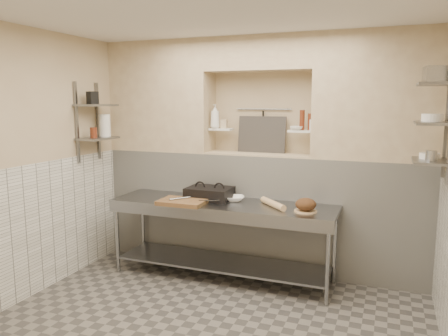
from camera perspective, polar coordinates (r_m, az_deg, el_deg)
The scene contains 46 objects.
floor at distance 4.22m, azimuth -2.84°, elevation -21.09°, with size 4.00×3.90×0.10m, color #67625B.
ceiling at distance 3.75m, azimuth -3.20°, elevation 21.07°, with size 4.00×3.90×0.10m, color silver.
wall_left at distance 4.91m, azimuth -25.42°, elevation 0.30°, with size 0.10×3.90×2.80m, color #C9B58E.
wall_back at distance 5.59m, azimuth 5.35°, elevation 2.03°, with size 4.00×0.10×2.80m, color #C9B58E.
wall_front at distance 2.11m, azimuth -26.00°, elevation -10.05°, with size 4.00×0.10×2.80m, color #C9B58E.
backwall_lower at distance 5.48m, azimuth 4.53°, elevation -5.55°, with size 4.00×0.40×1.40m, color white.
alcove_sill at distance 5.35m, azimuth 4.62°, elevation 1.85°, with size 1.30×0.40×0.02m, color #C9B58E.
backwall_pillar_left at distance 5.82m, azimuth -8.07°, elevation 9.15°, with size 1.35×0.40×1.40m, color #C9B58E.
backwall_pillar_right at distance 5.10m, azimuth 19.33°, elevation 8.83°, with size 1.35×0.40×1.40m, color #C9B58E.
backwall_header at distance 5.34m, azimuth 4.78°, elevation 14.63°, with size 1.30×0.40×0.40m, color #C9B58E.
wainscot_left at distance 5.01m, azimuth -24.42°, elevation -7.67°, with size 0.02×3.90×1.40m, color white.
alcove_shelf_left at distance 5.48m, azimuth -0.38°, elevation 5.09°, with size 0.28×0.16×0.03m, color white.
alcove_shelf_right at distance 5.20m, azimuth 9.97°, elevation 4.76°, with size 0.28×0.16×0.03m, color white.
utensil_rail at distance 5.47m, azimuth 5.20°, elevation 7.66°, with size 0.02×0.02×0.70m, color gray.
hanging_steel at distance 5.46m, azimuth 5.12°, elevation 5.88°, with size 0.02×0.02×0.30m, color black.
splash_panel at distance 5.42m, azimuth 4.95°, elevation 4.38°, with size 0.60×0.02×0.45m, color #383330.
shelf_rail_left_a at distance 5.76m, azimuth -16.13°, elevation 5.92°, with size 0.03×0.03×0.95m, color slate.
shelf_rail_left_b at distance 5.45m, azimuth -18.67°, elevation 5.66°, with size 0.03×0.03×0.95m, color slate.
wall_shelf_left_lower at distance 5.53m, azimuth -16.17°, elevation 3.74°, with size 0.30×0.50×0.03m, color slate.
wall_shelf_left_upper at distance 5.52m, azimuth -16.35°, elevation 7.88°, with size 0.30×0.50×0.03m, color slate.
shelf_rail_right_a at distance 4.63m, azimuth 27.07°, elevation 5.33°, with size 0.03×0.03×1.05m, color slate.
wall_shelf_right_lower at distance 4.44m, azimuth 25.30°, elevation 0.80°, with size 0.30×0.50×0.03m, color slate.
wall_shelf_right_mid at distance 4.41m, azimuth 25.59°, elevation 5.31°, with size 0.30×0.50×0.03m, color slate.
wall_shelf_right_upper at distance 4.41m, azimuth 25.89°, elevation 9.84°, with size 0.30×0.50×0.03m, color slate.
prep_table at distance 5.06m, azimuth -0.29°, elevation -7.41°, with size 2.60×0.70×0.90m.
panini_press at distance 5.16m, azimuth -1.90°, elevation -3.32°, with size 0.52×0.38×0.14m.
cutting_board at distance 4.95m, azimuth -5.43°, elevation -4.43°, with size 0.52×0.36×0.05m, color brown.
knife_blade at distance 4.91m, azimuth -1.96°, elevation -4.24°, with size 0.23×0.03×0.01m, color gray.
tongs at distance 4.98m, azimuth -5.79°, elevation -3.97°, with size 0.02×0.02×0.26m, color gray.
mixing_bowl at distance 5.09m, azimuth 1.38°, elevation -3.99°, with size 0.23×0.23×0.06m, color white.
rolling_pin at distance 4.82m, azimuth 6.42°, elevation -4.66°, with size 0.07×0.07×0.47m, color tan.
bread_board at distance 4.68m, azimuth 10.60°, elevation -5.55°, with size 0.24×0.24×0.01m, color tan.
bread_loaf at distance 4.66m, azimuth 10.63°, elevation -4.68°, with size 0.22×0.22×0.13m, color #4C2D19.
bottle_soap at distance 5.46m, azimuth -1.18°, elevation 6.76°, with size 0.11×0.12×0.30m, color white.
jar_alcove at distance 5.46m, azimuth 0.03°, elevation 5.78°, with size 0.07×0.07×0.11m, color #C9B58E.
bowl_alcove at distance 5.18m, azimuth 9.41°, elevation 5.16°, with size 0.15×0.15×0.05m, color white.
condiment_a at distance 5.19m, azimuth 11.17°, elevation 5.94°, with size 0.05×0.05×0.19m, color #5A2312.
condiment_b at distance 5.19m, azimuth 10.16°, elevation 6.18°, with size 0.06×0.06×0.23m, color #5A2312.
condiment_c at distance 5.18m, azimuth 11.47°, elevation 5.54°, with size 0.07×0.07×0.13m, color white.
jug_left at distance 5.64m, azimuth -15.31°, elevation 5.39°, with size 0.14×0.14×0.27m, color white.
jar_left at distance 5.47m, azimuth -16.66°, elevation 4.46°, with size 0.08×0.08×0.13m, color #5A2312.
box_left_upper at distance 5.46m, azimuth -16.80°, elevation 8.77°, with size 0.11×0.11×0.15m, color black.
bowl_right at distance 4.53m, azimuth 25.25°, elevation 1.44°, with size 0.18×0.18×0.05m, color white.
canister_right at distance 4.35m, azimuth 25.43°, elevation 1.45°, with size 0.10×0.10×0.10m, color gray.
bowl_right_mid at distance 4.48m, azimuth 25.56°, elevation 5.96°, with size 0.19×0.19×0.07m, color white.
basket_right at distance 4.47m, azimuth 25.91°, elevation 10.93°, with size 0.19×0.23×0.15m, color gray.
Camera 1 is at (1.49, -3.35, 2.05)m, focal length 35.00 mm.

